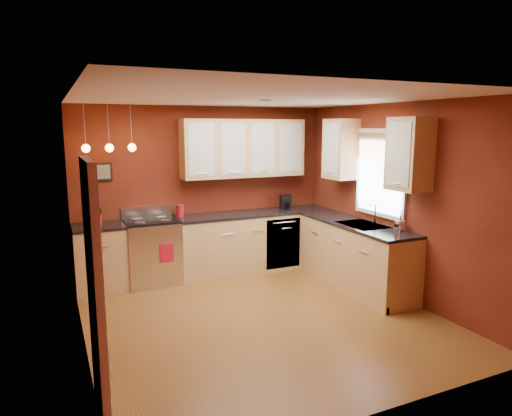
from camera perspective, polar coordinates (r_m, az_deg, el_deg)
name	(u,v)px	position (r m, az deg, el deg)	size (l,w,h in m)	color
floor	(261,317)	(5.70, 0.64, -13.47)	(4.20, 4.20, 0.00)	brown
ceiling	(261,98)	(5.24, 0.69, 13.61)	(4.00, 4.20, 0.02)	white
wall_back	(205,190)	(7.25, -6.45, 2.25)	(4.00, 0.02, 2.60)	maroon
wall_front	(380,258)	(3.58, 15.24, -6.09)	(4.00, 0.02, 2.60)	maroon
wall_left	(78,227)	(4.83, -21.35, -2.28)	(0.02, 4.20, 2.60)	maroon
wall_right	(395,201)	(6.42, 17.03, 0.87)	(0.02, 4.20, 2.60)	maroon
base_cabinets_back_left	(100,259)	(6.80, -18.88, -6.07)	(0.70, 0.60, 0.90)	tan
base_cabinets_back_right	(254,242)	(7.39, -0.19, -4.24)	(2.54, 0.60, 0.90)	tan
base_cabinets_right	(354,256)	(6.75, 12.21, -5.87)	(0.60, 2.10, 0.90)	tan
counter_back_left	(98,226)	(6.69, -19.11, -2.20)	(0.70, 0.62, 0.04)	black
counter_back_right	(254,213)	(7.29, -0.19, -0.66)	(2.54, 0.62, 0.04)	black
counter_right	(356,224)	(6.64, 12.36, -1.96)	(0.62, 2.10, 0.04)	black
gas_range	(152,251)	(6.89, -12.83, -5.29)	(0.76, 0.64, 1.11)	silver
dishwasher_front	(283,243)	(7.30, 3.41, -4.44)	(0.60, 0.02, 0.80)	silver
sink	(362,226)	(6.52, 13.16, -2.25)	(0.50, 0.70, 0.33)	gray
window	(381,170)	(6.58, 15.31, 4.58)	(0.06, 1.02, 1.22)	white
door_left_wall	(95,293)	(3.75, -19.44, -9.99)	(0.12, 0.82, 2.05)	white
upper_cabinets_back	(244,148)	(7.24, -1.55, 7.47)	(2.00, 0.35, 0.90)	tan
upper_cabinets_right	(372,151)	(6.49, 14.25, 6.87)	(0.35, 1.95, 0.90)	tan
wall_picture	(101,172)	(6.87, -18.86, 4.29)	(0.32, 0.03, 0.26)	black
pendant_lights	(109,147)	(6.53, -17.85, 7.23)	(0.71, 0.11, 0.66)	gray
red_canister	(180,211)	(7.00, -9.47, -0.34)	(0.12, 0.12, 0.18)	#B21325
red_vase	(98,220)	(6.68, -19.14, -1.37)	(0.10, 0.10, 0.15)	#B21325
flowers	(97,208)	(6.65, -19.21, -0.05)	(0.11, 0.11, 0.20)	#B21325
coffee_maker	(285,203)	(7.55, 3.70, 0.69)	(0.19, 0.19, 0.24)	black
soap_pump	(400,223)	(6.20, 17.56, -1.85)	(0.10, 0.10, 0.22)	white
dish_towel	(167,253)	(6.60, -11.09, -5.56)	(0.20, 0.01, 0.27)	#B21325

